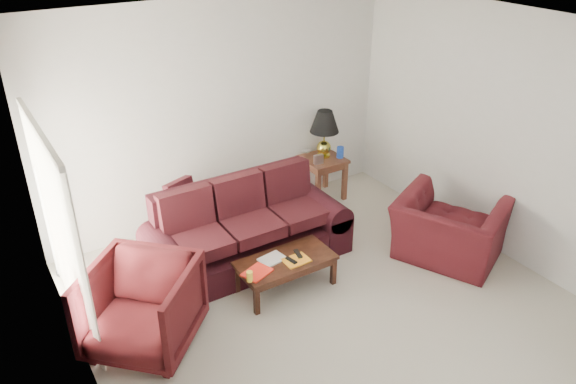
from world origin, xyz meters
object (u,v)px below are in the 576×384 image
at_px(floor_lamp, 55,222).
at_px(armchair_left, 142,308).
at_px(sofa, 248,227).
at_px(end_table, 322,178).
at_px(coffee_table, 286,273).
at_px(armchair_right, 449,230).

distance_m(floor_lamp, armchair_left, 1.78).
relative_size(sofa, floor_lamp, 1.73).
xyz_separation_m(sofa, end_table, (1.75, 0.93, -0.18)).
height_order(floor_lamp, coffee_table, floor_lamp).
xyz_separation_m(floor_lamp, armchair_right, (4.14, -2.21, -0.31)).
bearing_deg(armchair_left, sofa, 69.63).
distance_m(sofa, end_table, 1.99).
bearing_deg(armchair_right, sofa, 34.80).
distance_m(floor_lamp, coffee_table, 2.73).
bearing_deg(armchair_right, floor_lamp, 36.55).
distance_m(sofa, armchair_right, 2.47).
relative_size(floor_lamp, coffee_table, 1.27).
height_order(sofa, coffee_table, sofa).
relative_size(armchair_left, coffee_table, 0.91).
relative_size(end_table, coffee_table, 0.57).
relative_size(end_table, armchair_left, 0.63).
xyz_separation_m(end_table, armchair_right, (0.39, -2.16, 0.08)).
distance_m(floor_lamp, armchair_right, 4.70).
bearing_deg(floor_lamp, coffee_table, -38.36).
bearing_deg(armchair_right, coffee_table, 49.71).
bearing_deg(floor_lamp, end_table, -0.76).
xyz_separation_m(end_table, coffee_table, (-1.64, -1.62, -0.13)).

